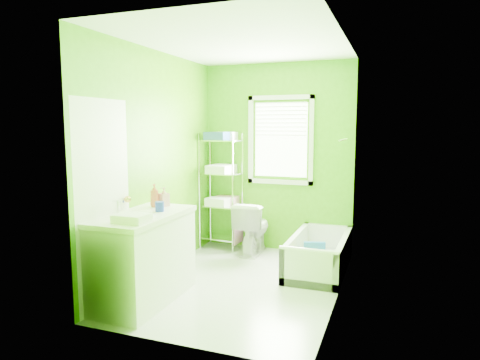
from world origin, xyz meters
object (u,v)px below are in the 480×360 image
(wire_shelf_unit, at_px, (222,178))
(bathtub, at_px, (319,259))
(vanity, at_px, (143,255))
(toilet, at_px, (253,227))

(wire_shelf_unit, bearing_deg, bathtub, -18.65)
(bathtub, xyz_separation_m, vanity, (-1.49, -1.51, 0.33))
(vanity, bearing_deg, toilet, 75.16)
(wire_shelf_unit, bearing_deg, toilet, -10.36)
(toilet, xyz_separation_m, vanity, (-0.51, -1.92, 0.11))
(bathtub, height_order, toilet, toilet)
(toilet, height_order, vanity, vanity)
(bathtub, bearing_deg, wire_shelf_unit, 161.35)
(toilet, distance_m, wire_shelf_unit, 0.82)
(bathtub, xyz_separation_m, wire_shelf_unit, (-1.47, 0.49, 0.87))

